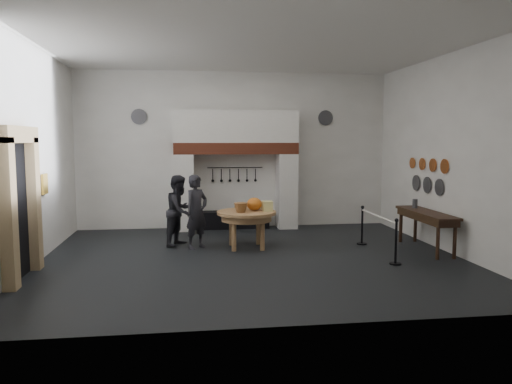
{
  "coord_description": "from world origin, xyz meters",
  "views": [
    {
      "loc": [
        -1.37,
        -10.5,
        2.56
      ],
      "look_at": [
        0.19,
        0.87,
        1.35
      ],
      "focal_mm": 35.0,
      "sensor_mm": 36.0,
      "label": 1
    }
  ],
  "objects": [
    {
      "name": "door_jamb_far",
      "position": [
        -4.38,
        -0.3,
        1.3
      ],
      "size": [
        0.22,
        0.3,
        2.6
      ],
      "primitive_type": "cube",
      "color": "tan",
      "rests_on": "floor"
    },
    {
      "name": "copper_pan_d",
      "position": [
        4.46,
        1.85,
        1.95
      ],
      "size": [
        0.03,
        0.28,
        0.28
      ],
      "primitive_type": "cylinder",
      "rotation": [
        0.0,
        1.57,
        0.0
      ],
      "color": "#C6662D",
      "rests_on": "wall_right"
    },
    {
      "name": "pewter_plate_mid",
      "position": [
        4.46,
        1.0,
        1.45
      ],
      "size": [
        0.03,
        0.4,
        0.4
      ],
      "primitive_type": "cylinder",
      "rotation": [
        0.0,
        1.57,
        0.0
      ],
      "color": "#4C4C51",
      "rests_on": "wall_right"
    },
    {
      "name": "wall_front",
      "position": [
        0.0,
        -4.0,
        2.25
      ],
      "size": [
        9.0,
        0.02,
        4.5
      ],
      "primitive_type": "cube",
      "color": "white",
      "rests_on": "floor"
    },
    {
      "name": "chimney_pier_right",
      "position": [
        1.48,
        3.65,
        1.07
      ],
      "size": [
        0.55,
        0.7,
        2.15
      ],
      "primitive_type": "cube",
      "color": "silver",
      "rests_on": "floor"
    },
    {
      "name": "wall_plaque",
      "position": [
        -4.45,
        0.8,
        1.6
      ],
      "size": [
        0.05,
        0.34,
        0.44
      ],
      "primitive_type": "cube",
      "color": "gold",
      "rests_on": "wall_left"
    },
    {
      "name": "iron_range",
      "position": [
        0.0,
        3.72,
        0.25
      ],
      "size": [
        1.9,
        0.45,
        0.5
      ],
      "primitive_type": "cube",
      "color": "black",
      "rests_on": "floor"
    },
    {
      "name": "wall_left",
      "position": [
        -4.5,
        0.0,
        2.25
      ],
      "size": [
        0.02,
        8.0,
        4.5
      ],
      "primitive_type": "cube",
      "color": "white",
      "rests_on": "floor"
    },
    {
      "name": "copper_pan_b",
      "position": [
        4.46,
        0.75,
        1.95
      ],
      "size": [
        0.03,
        0.32,
        0.32
      ],
      "primitive_type": "cylinder",
      "rotation": [
        0.0,
        1.57,
        0.0
      ],
      "color": "#C6662D",
      "rests_on": "wall_right"
    },
    {
      "name": "copper_pan_c",
      "position": [
        4.46,
        1.3,
        1.95
      ],
      "size": [
        0.03,
        0.3,
        0.3
      ],
      "primitive_type": "cylinder",
      "rotation": [
        0.0,
        1.57,
        0.0
      ],
      "color": "#C6662D",
      "rests_on": "wall_right"
    },
    {
      "name": "barrier_rope",
      "position": [
        2.84,
        0.06,
        0.85
      ],
      "size": [
        0.04,
        2.0,
        0.04
      ],
      "primitive_type": "cylinder",
      "rotation": [
        1.57,
        0.0,
        0.0
      ],
      "color": "silver",
      "rests_on": "barrier_post_near"
    },
    {
      "name": "door_recess",
      "position": [
        -4.47,
        -1.0,
        1.25
      ],
      "size": [
        0.04,
        1.1,
        2.5
      ],
      "primitive_type": "cube",
      "color": "black",
      "rests_on": "floor"
    },
    {
      "name": "floor",
      "position": [
        0.0,
        0.0,
        0.0
      ],
      "size": [
        9.0,
        8.0,
        0.02
      ],
      "primitive_type": "cube",
      "color": "black",
      "rests_on": "ground"
    },
    {
      "name": "chimney_pier_left",
      "position": [
        -1.48,
        3.65,
        1.07
      ],
      "size": [
        0.55,
        0.7,
        2.15
      ],
      "primitive_type": "cube",
      "color": "silver",
      "rests_on": "floor"
    },
    {
      "name": "visitor_far",
      "position": [
        -1.57,
        1.57,
        0.85
      ],
      "size": [
        0.97,
        1.04,
        1.71
      ],
      "primitive_type": "imported",
      "rotation": [
        0.0,
        0.0,
        1.07
      ],
      "color": "black",
      "rests_on": "floor"
    },
    {
      "name": "wall_back",
      "position": [
        0.0,
        4.0,
        2.25
      ],
      "size": [
        9.0,
        0.02,
        4.5
      ],
      "primitive_type": "cube",
      "color": "white",
      "rests_on": "floor"
    },
    {
      "name": "door_lintel",
      "position": [
        -4.38,
        -1.0,
        2.65
      ],
      "size": [
        0.22,
        1.7,
        0.3
      ],
      "primitive_type": "cube",
      "color": "tan",
      "rests_on": "door_jamb_near"
    },
    {
      "name": "copper_pan_a",
      "position": [
        4.46,
        0.2,
        1.95
      ],
      "size": [
        0.03,
        0.34,
        0.34
      ],
      "primitive_type": "cylinder",
      "rotation": [
        0.0,
        1.57,
        0.0
      ],
      "color": "#C6662D",
      "rests_on": "wall_right"
    },
    {
      "name": "work_table",
      "position": [
        -0.01,
        1.07,
        0.84
      ],
      "size": [
        1.78,
        1.78,
        0.07
      ],
      "primitive_type": "cylinder",
      "rotation": [
        0.0,
        0.0,
        -0.34
      ],
      "color": "tan",
      "rests_on": "floor"
    },
    {
      "name": "bread_loaf",
      "position": [
        -0.11,
        1.42,
        0.94
      ],
      "size": [
        0.31,
        0.18,
        0.13
      ],
      "primitive_type": "ellipsoid",
      "color": "#A07539",
      "rests_on": "work_table"
    },
    {
      "name": "barrier_post_far",
      "position": [
        2.84,
        1.06,
        0.45
      ],
      "size": [
        0.05,
        0.05,
        0.9
      ],
      "primitive_type": "cylinder",
      "color": "black",
      "rests_on": "floor"
    },
    {
      "name": "cheese_block_small",
      "position": [
        0.47,
        1.32,
        0.97
      ],
      "size": [
        0.18,
        0.18,
        0.2
      ],
      "primitive_type": "cube",
      "color": "#F0DA8F",
      "rests_on": "work_table"
    },
    {
      "name": "cheese_block_big",
      "position": [
        0.49,
        1.02,
        0.99
      ],
      "size": [
        0.22,
        0.22,
        0.24
      ],
      "primitive_type": "cube",
      "color": "#E6DE89",
      "rests_on": "work_table"
    },
    {
      "name": "barrier_post_near",
      "position": [
        2.84,
        -0.94,
        0.45
      ],
      "size": [
        0.05,
        0.05,
        0.9
      ],
      "primitive_type": "cylinder",
      "color": "black",
      "rests_on": "floor"
    },
    {
      "name": "pewter_plate_left",
      "position": [
        4.46,
        0.4,
        1.45
      ],
      "size": [
        0.03,
        0.4,
        0.4
      ],
      "primitive_type": "cylinder",
      "rotation": [
        0.0,
        1.57,
        0.0
      ],
      "color": "#4C4C51",
      "rests_on": "wall_right"
    },
    {
      "name": "hearth_brick_band",
      "position": [
        0.0,
        3.65,
        2.31
      ],
      "size": [
        3.5,
        0.72,
        0.32
      ],
      "primitive_type": "cube",
      "color": "#9E442B",
      "rests_on": "chimney_pier_left"
    },
    {
      "name": "utensil_rail",
      "position": [
        0.0,
        3.92,
        1.75
      ],
      "size": [
        1.6,
        0.02,
        0.02
      ],
      "primitive_type": "cylinder",
      "rotation": [
        0.0,
        1.57,
        0.0
      ],
      "color": "black",
      "rests_on": "wall_back"
    },
    {
      "name": "ceiling",
      "position": [
        0.0,
        0.0,
        4.5
      ],
      "size": [
        9.0,
        8.0,
        0.02
      ],
      "primitive_type": "cube",
      "color": "silver",
      "rests_on": "wall_back"
    },
    {
      "name": "pumpkin",
      "position": [
        0.19,
        1.17,
        1.03
      ],
      "size": [
        0.36,
        0.36,
        0.31
      ],
      "primitive_type": "ellipsoid",
      "color": "#C3531B",
      "rests_on": "work_table"
    },
    {
      "name": "pewter_plate_back_left",
      "position": [
        -2.7,
        3.96,
        3.2
      ],
      "size": [
        0.44,
        0.03,
        0.44
      ],
      "primitive_type": "cylinder",
      "rotation": [
        1.57,
        0.0,
        0.0
      ],
      "color": "#4C4C51",
      "rests_on": "wall_back"
    },
    {
      "name": "visitor_near",
      "position": [
        -1.17,
        1.17,
        0.87
      ],
      "size": [
        0.75,
        0.73,
        1.74
      ],
      "primitive_type": "imported",
      "rotation": [
        0.0,
        0.0,
        0.72
      ],
      "color": "black",
      "rests_on": "floor"
    },
    {
      "name": "wicker_basket",
      "position": [
        -0.16,
        0.92,
        0.98
      ],
      "size": [
        0.41,
        0.41,
        0.22
      ],
      "primitive_type": "cone",
      "rotation": [
        3.14,
        0.0,
        -0.34
      ],
      "color": "olive",
      "rests_on": "work_table"
    },
    {
      "name": "chimney_hood",
      "position": [
        0.0,
        3.65,
        2.92
      ],
      "size": [
        3.5,
        0.7,
        0.9
      ],
      "primitive_type": "cube",
      "color": "silver",
      "rests_on": "hearth_brick_band"
    },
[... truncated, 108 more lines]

